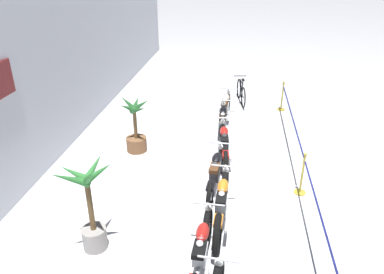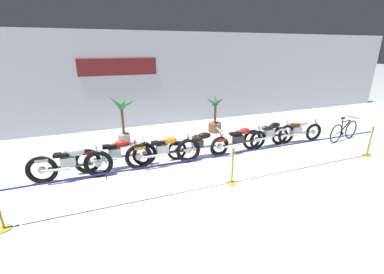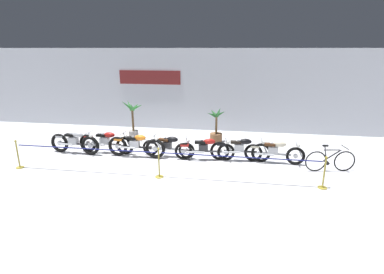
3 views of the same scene
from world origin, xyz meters
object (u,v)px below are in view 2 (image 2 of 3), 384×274
at_px(motorcycle_silver_0, 71,164).
at_px(motorcycle_red_1, 117,155).
at_px(motorcycle_black_5, 270,134).
at_px(motorcycle_orange_2, 164,151).
at_px(stanchion_mid_right, 369,146).
at_px(motorcycle_red_4, 240,140).
at_px(potted_palm_right_of_row, 123,123).
at_px(bicycle, 344,131).
at_px(motorcycle_cream_6, 298,131).
at_px(potted_palm_left_of_row, 215,118).
at_px(motorcycle_black_3, 199,144).
at_px(stanchion_mid_left, 232,171).
at_px(stanchion_far_left, 182,167).

bearing_deg(motorcycle_silver_0, motorcycle_red_1, 11.48).
relative_size(motorcycle_silver_0, motorcycle_black_5, 0.96).
distance_m(motorcycle_orange_2, stanchion_mid_right, 6.87).
bearing_deg(motorcycle_red_4, motorcycle_orange_2, -177.97).
relative_size(motorcycle_orange_2, potted_palm_right_of_row, 1.21).
relative_size(bicycle, potted_palm_right_of_row, 0.89).
height_order(bicycle, stanchion_mid_right, stanchion_mid_right).
bearing_deg(motorcycle_red_4, motorcycle_cream_6, 2.14).
xyz_separation_m(motorcycle_orange_2, motorcycle_cream_6, (5.35, 0.19, -0.03)).
bearing_deg(motorcycle_silver_0, stanchion_mid_right, -10.72).
height_order(motorcycle_cream_6, potted_palm_left_of_row, potted_palm_left_of_row).
xyz_separation_m(motorcycle_orange_2, motorcycle_red_4, (2.73, 0.10, -0.03)).
height_order(motorcycle_silver_0, motorcycle_black_3, motorcycle_silver_0).
height_order(bicycle, potted_palm_left_of_row, potted_palm_left_of_row).
xyz_separation_m(motorcycle_black_3, motorcycle_red_4, (1.47, -0.12, -0.00)).
height_order(motorcycle_red_1, motorcycle_black_5, motorcycle_red_1).
bearing_deg(stanchion_mid_left, stanchion_far_left, 180.00).
bearing_deg(bicycle, potted_palm_left_of_row, 146.13).
distance_m(bicycle, stanchion_mid_right, 1.55).
xyz_separation_m(motorcycle_red_1, stanchion_far_left, (1.37, -2.01, 0.27)).
distance_m(potted_palm_right_of_row, stanchion_mid_left, 4.71).
bearing_deg(potted_palm_right_of_row, motorcycle_cream_6, -18.54).
bearing_deg(stanchion_far_left, potted_palm_right_of_row, 102.83).
bearing_deg(motorcycle_black_5, motorcycle_orange_2, -177.04).
relative_size(bicycle, stanchion_mid_right, 1.66).
relative_size(motorcycle_cream_6, stanchion_far_left, 0.21).
bearing_deg(stanchion_mid_right, motorcycle_red_4, 154.79).
relative_size(motorcycle_cream_6, potted_palm_right_of_row, 1.14).
xyz_separation_m(motorcycle_black_3, potted_palm_right_of_row, (-2.20, 2.09, 0.42)).
bearing_deg(stanchion_far_left, potted_palm_left_of_row, 55.23).
distance_m(motorcycle_cream_6, potted_palm_right_of_row, 6.66).
bearing_deg(motorcycle_orange_2, potted_palm_left_of_row, 40.74).
bearing_deg(stanchion_mid_right, motorcycle_red_1, 165.95).
height_order(motorcycle_black_3, stanchion_mid_left, stanchion_mid_left).
height_order(motorcycle_red_4, potted_palm_right_of_row, potted_palm_right_of_row).
bearing_deg(motorcycle_orange_2, motorcycle_red_1, 169.24).
bearing_deg(motorcycle_black_3, motorcycle_silver_0, -177.00).
xyz_separation_m(motorcycle_black_5, stanchion_mid_right, (2.55, -1.96, -0.12)).
distance_m(stanchion_mid_left, stanchion_mid_right, 5.24).
relative_size(motorcycle_black_5, bicycle, 1.32).
bearing_deg(stanchion_mid_left, motorcycle_red_1, 144.19).
relative_size(bicycle, stanchion_mid_left, 1.66).
bearing_deg(motorcycle_silver_0, motorcycle_black_5, 1.71).
distance_m(motorcycle_red_4, stanchion_mid_right, 4.33).
xyz_separation_m(motorcycle_silver_0, motorcycle_red_1, (1.25, 0.25, -0.01)).
distance_m(motorcycle_black_5, potted_palm_left_of_row, 2.60).
height_order(stanchion_far_left, stanchion_mid_right, same).
relative_size(motorcycle_black_3, motorcycle_red_4, 0.93).
height_order(motorcycle_black_5, bicycle, bicycle).
bearing_deg(motorcycle_red_4, potted_palm_right_of_row, 148.97).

